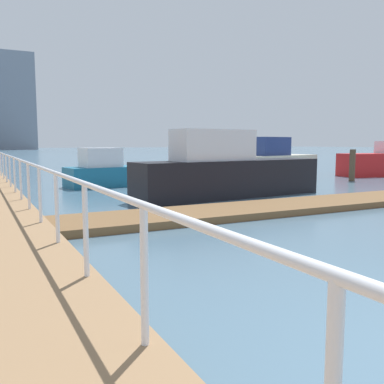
# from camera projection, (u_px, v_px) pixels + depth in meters

# --- Properties ---
(ground_plane) EXTENTS (300.00, 300.00, 0.00)m
(ground_plane) POSITION_uv_depth(u_px,v_px,m) (70.00, 181.00, 21.12)
(ground_plane) COLOR slate
(floating_dock) EXTENTS (14.91, 2.00, 0.18)m
(floating_dock) POSITION_uv_depth(u_px,v_px,m) (295.00, 206.00, 12.20)
(floating_dock) COLOR brown
(floating_dock) RESTS_ON ground_plane
(boardwalk_railing) EXTENTS (0.06, 27.52, 1.08)m
(boardwalk_railing) POSITION_uv_depth(u_px,v_px,m) (33.00, 174.00, 8.72)
(boardwalk_railing) COLOR white
(boardwalk_railing) RESTS_ON boardwalk
(dock_piling_1) EXTENTS (0.29, 0.29, 1.58)m
(dock_piling_1) POSITION_uv_depth(u_px,v_px,m) (352.00, 165.00, 21.03)
(dock_piling_1) COLOR brown
(dock_piling_1) RESTS_ON ground_plane
(moored_boat_0) EXTENTS (5.55, 3.32, 2.19)m
(moored_boat_0) POSITION_uv_depth(u_px,v_px,m) (271.00, 163.00, 22.52)
(moored_boat_0) COLOR beige
(moored_boat_0) RESTS_ON ground_plane
(moored_boat_1) EXTENTS (4.27, 2.04, 1.68)m
(moored_boat_1) POSITION_uv_depth(u_px,v_px,m) (111.00, 172.00, 18.53)
(moored_boat_1) COLOR #1E6B8C
(moored_boat_1) RESTS_ON ground_plane
(moored_boat_2) EXTENTS (7.39, 2.20, 2.34)m
(moored_boat_2) POSITION_uv_depth(u_px,v_px,m) (227.00, 172.00, 14.72)
(moored_boat_2) COLOR black
(moored_boat_2) RESTS_ON ground_plane
(skyline_tower_3) EXTENTS (13.40, 12.32, 27.06)m
(skyline_tower_3) POSITION_uv_depth(u_px,v_px,m) (9.00, 102.00, 121.57)
(skyline_tower_3) COLOR gray
(skyline_tower_3) RESTS_ON ground_plane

